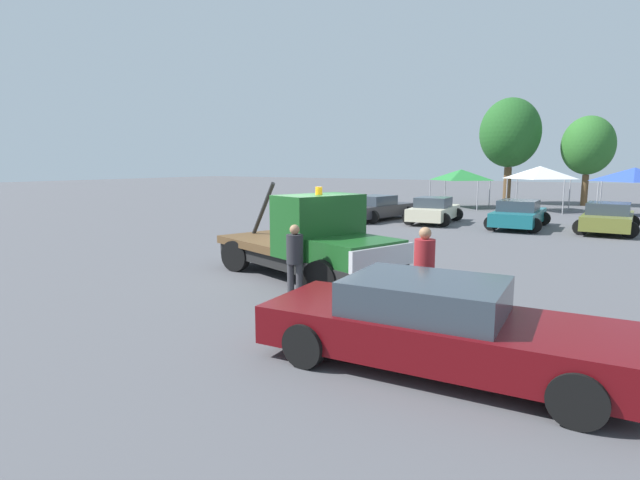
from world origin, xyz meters
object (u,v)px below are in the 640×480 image
(parked_car_charcoal, at_px, (377,208))
(canopy_tent_white, at_px, (540,172))
(tree_left, at_px, (510,133))
(foreground_car, at_px, (438,326))
(person_near_truck, at_px, (424,266))
(parked_car_olive, at_px, (608,218))
(parked_car_teal, at_px, (519,214))
(tree_center, at_px, (588,146))
(parked_car_cream, at_px, (434,210))
(canopy_tent_blue, at_px, (634,175))
(tow_truck, at_px, (313,244))
(canopy_tent_green, at_px, (461,175))
(traffic_cone, at_px, (358,239))
(person_at_hood, at_px, (295,256))

(parked_car_charcoal, height_order, canopy_tent_white, canopy_tent_white)
(tree_left, bearing_deg, foreground_car, -79.89)
(person_near_truck, relative_size, parked_car_olive, 0.39)
(parked_car_teal, xyz_separation_m, tree_center, (1.52, 16.04, 3.65))
(parked_car_charcoal, relative_size, parked_car_cream, 1.13)
(foreground_car, height_order, canopy_tent_blue, canopy_tent_blue)
(tow_truck, relative_size, canopy_tent_blue, 1.79)
(canopy_tent_green, bearing_deg, canopy_tent_white, 2.10)
(canopy_tent_blue, distance_m, traffic_cone, 19.64)
(person_at_hood, xyz_separation_m, parked_car_cream, (-2.32, 15.80, -0.33))
(tow_truck, height_order, tree_left, tree_left)
(parked_car_charcoal, bearing_deg, canopy_tent_white, -22.65)
(person_near_truck, bearing_deg, traffic_cone, 132.59)
(person_at_hood, xyz_separation_m, parked_car_charcoal, (-5.39, 15.48, -0.33))
(canopy_tent_green, distance_m, canopy_tent_white, 5.04)
(canopy_tent_white, xyz_separation_m, canopy_tent_blue, (5.15, -0.92, -0.05))
(canopy_tent_white, bearing_deg, canopy_tent_blue, -10.12)
(parked_car_teal, xyz_separation_m, parked_car_olive, (3.65, 0.50, -0.00))
(canopy_tent_green, relative_size, traffic_cone, 5.99)
(person_near_truck, distance_m, traffic_cone, 8.88)
(foreground_car, bearing_deg, tow_truck, 137.13)
(canopy_tent_blue, relative_size, traffic_cone, 6.20)
(tow_truck, relative_size, person_near_truck, 3.35)
(canopy_tent_white, distance_m, traffic_cone, 18.92)
(tow_truck, relative_size, canopy_tent_white, 1.82)
(person_at_hood, xyz_separation_m, canopy_tent_green, (-3.89, 25.66, 1.28))
(parked_car_charcoal, relative_size, tree_left, 0.64)
(parked_car_teal, distance_m, tree_center, 16.52)
(parked_car_olive, bearing_deg, canopy_tent_blue, -4.90)
(canopy_tent_blue, bearing_deg, person_near_truck, -97.70)
(person_at_hood, bearing_deg, tree_center, -20.45)
(parked_car_cream, height_order, tree_left, tree_left)
(parked_car_teal, bearing_deg, tow_truck, 168.54)
(parked_car_charcoal, height_order, canopy_tent_green, canopy_tent_green)
(tow_truck, relative_size, parked_car_cream, 1.37)
(traffic_cone, bearing_deg, tree_center, 77.29)
(canopy_tent_white, bearing_deg, tree_center, 70.57)
(canopy_tent_white, bearing_deg, tree_left, 120.63)
(parked_car_cream, bearing_deg, canopy_tent_blue, -48.14)
(tow_truck, bearing_deg, traffic_cone, 123.78)
(parked_car_olive, xyz_separation_m, canopy_tent_blue, (0.85, 8.48, 1.76))
(parked_car_olive, distance_m, tree_left, 16.89)
(tow_truck, height_order, tree_center, tree_center)
(parked_car_teal, relative_size, canopy_tent_blue, 1.40)
(parked_car_charcoal, xyz_separation_m, canopy_tent_green, (1.50, 10.17, 1.61))
(parked_car_teal, height_order, parked_car_olive, same)
(person_near_truck, bearing_deg, tree_center, 95.98)
(foreground_car, distance_m, parked_car_olive, 18.51)
(parked_car_olive, xyz_separation_m, tree_left, (-7.31, 14.50, 4.64))
(foreground_car, distance_m, person_near_truck, 2.49)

